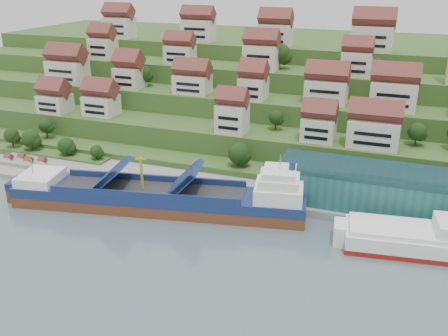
% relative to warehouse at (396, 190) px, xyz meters
% --- Properties ---
extents(ground, '(300.00, 300.00, 0.00)m').
position_rel_warehouse_xyz_m(ground, '(-52.00, -17.00, -7.20)').
color(ground, slate).
rests_on(ground, ground).
extents(quay, '(180.00, 14.00, 2.20)m').
position_rel_warehouse_xyz_m(quay, '(-32.00, -2.00, -6.10)').
color(quay, gray).
rests_on(quay, ground).
extents(pebble_beach, '(45.00, 20.00, 1.00)m').
position_rel_warehouse_xyz_m(pebble_beach, '(-110.00, -5.00, -6.70)').
color(pebble_beach, gray).
rests_on(pebble_beach, ground).
extents(hillside, '(260.00, 128.00, 31.00)m').
position_rel_warehouse_xyz_m(hillside, '(-52.00, 86.55, 3.46)').
color(hillside, '#2D4C1E').
rests_on(hillside, ground).
extents(hillside_village, '(159.46, 62.28, 29.01)m').
position_rel_warehouse_xyz_m(hillside_village, '(-48.70, 44.58, 17.76)').
color(hillside_village, silver).
rests_on(hillside_village, ground).
extents(hillside_trees, '(142.92, 62.54, 31.04)m').
position_rel_warehouse_xyz_m(hillside_trees, '(-63.05, 29.70, 10.51)').
color(hillside_trees, '#1D3C14').
rests_on(hillside_trees, ground).
extents(warehouse, '(60.00, 15.00, 10.00)m').
position_rel_warehouse_xyz_m(warehouse, '(0.00, 0.00, 0.00)').
color(warehouse, '#23615E').
rests_on(warehouse, quay).
extents(flagpole, '(1.28, 0.16, 8.00)m').
position_rel_warehouse_xyz_m(flagpole, '(-33.89, -7.00, -0.32)').
color(flagpole, gray).
rests_on(flagpole, quay).
extents(beach_huts, '(14.40, 3.70, 2.20)m').
position_rel_warehouse_xyz_m(beach_huts, '(-112.00, -6.25, -5.10)').
color(beach_huts, white).
rests_on(beach_huts, pebble_beach).
extents(cargo_ship, '(78.38, 26.42, 17.18)m').
position_rel_warehouse_xyz_m(cargo_ship, '(-56.77, -17.31, -3.92)').
color(cargo_ship, brown).
rests_on(cargo_ship, ground).
extents(second_ship, '(32.44, 15.61, 9.04)m').
position_rel_warehouse_xyz_m(second_ship, '(6.11, -16.08, -4.47)').
color(second_ship, maroon).
rests_on(second_ship, ground).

